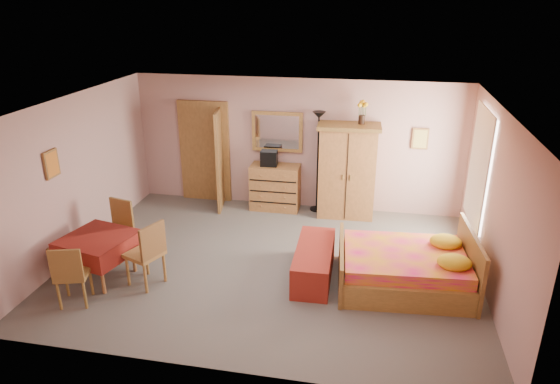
% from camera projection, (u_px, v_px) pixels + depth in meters
% --- Properties ---
extents(floor, '(6.50, 6.50, 0.00)m').
position_uv_depth(floor, '(270.00, 264.00, 8.07)').
color(floor, '#625C56').
rests_on(floor, ground).
extents(ceiling, '(6.50, 6.50, 0.00)m').
position_uv_depth(ceiling, '(269.00, 105.00, 7.11)').
color(ceiling, brown).
rests_on(ceiling, wall_back).
extents(wall_back, '(6.50, 0.10, 2.60)m').
position_uv_depth(wall_back, '(296.00, 144.00, 9.87)').
color(wall_back, tan).
rests_on(wall_back, floor).
extents(wall_front, '(6.50, 0.10, 2.60)m').
position_uv_depth(wall_front, '(220.00, 274.00, 5.31)').
color(wall_front, tan).
rests_on(wall_front, floor).
extents(wall_left, '(0.10, 5.00, 2.60)m').
position_uv_depth(wall_left, '(76.00, 176.00, 8.17)').
color(wall_left, tan).
rests_on(wall_left, floor).
extents(wall_right, '(0.10, 5.00, 2.60)m').
position_uv_depth(wall_right, '(496.00, 206.00, 7.01)').
color(wall_right, tan).
rests_on(wall_right, floor).
extents(doorway, '(1.06, 0.12, 2.15)m').
position_uv_depth(doorway, '(205.00, 153.00, 10.28)').
color(doorway, '#9E6B35').
rests_on(doorway, floor).
extents(window, '(0.08, 1.40, 1.95)m').
position_uv_depth(window, '(479.00, 168.00, 8.05)').
color(window, white).
rests_on(window, wall_right).
extents(picture_left, '(0.04, 0.32, 0.42)m').
position_uv_depth(picture_left, '(51.00, 164.00, 7.47)').
color(picture_left, orange).
rests_on(picture_left, wall_left).
extents(picture_back, '(0.30, 0.04, 0.40)m').
position_uv_depth(picture_back, '(420.00, 139.00, 9.33)').
color(picture_back, '#D8BF59').
rests_on(picture_back, wall_back).
extents(chest_of_drawers, '(0.97, 0.49, 0.92)m').
position_uv_depth(chest_of_drawers, '(275.00, 187.00, 10.01)').
color(chest_of_drawers, '#A86E39').
rests_on(chest_of_drawers, floor).
extents(wall_mirror, '(1.01, 0.07, 0.80)m').
position_uv_depth(wall_mirror, '(277.00, 132.00, 9.79)').
color(wall_mirror, silver).
rests_on(wall_mirror, wall_back).
extents(stereo, '(0.34, 0.26, 0.30)m').
position_uv_depth(stereo, '(269.00, 158.00, 9.79)').
color(stereo, black).
rests_on(stereo, chest_of_drawers).
extents(floor_lamp, '(0.29, 0.29, 2.01)m').
position_uv_depth(floor_lamp, '(318.00, 163.00, 9.74)').
color(floor_lamp, black).
rests_on(floor_lamp, floor).
extents(wardrobe, '(1.19, 0.66, 1.83)m').
position_uv_depth(wardrobe, '(347.00, 171.00, 9.52)').
color(wardrobe, '#AB6E39').
rests_on(wardrobe, floor).
extents(sunflower_vase, '(0.18, 0.18, 0.44)m').
position_uv_depth(sunflower_vase, '(362.00, 112.00, 9.14)').
color(sunflower_vase, yellow).
rests_on(sunflower_vase, wardrobe).
extents(bed, '(2.05, 1.68, 0.90)m').
position_uv_depth(bed, '(405.00, 258.00, 7.34)').
color(bed, '#E61669').
rests_on(bed, floor).
extents(bench, '(0.59, 1.49, 0.49)m').
position_uv_depth(bench, '(314.00, 262.00, 7.65)').
color(bench, maroon).
rests_on(bench, floor).
extents(dining_table, '(1.13, 1.13, 0.69)m').
position_uv_depth(dining_table, '(100.00, 257.00, 7.58)').
color(dining_table, maroon).
rests_on(dining_table, floor).
extents(chair_south, '(0.53, 0.53, 0.93)m').
position_uv_depth(chair_south, '(73.00, 273.00, 6.91)').
color(chair_south, olive).
rests_on(chair_south, floor).
extents(chair_north, '(0.53, 0.53, 0.97)m').
position_uv_depth(chair_north, '(115.00, 231.00, 8.11)').
color(chair_north, '#A17636').
rests_on(chair_north, floor).
extents(chair_west, '(0.43, 0.43, 0.94)m').
position_uv_depth(chair_west, '(56.00, 244.00, 7.73)').
color(chair_west, '#945E32').
rests_on(chair_west, floor).
extents(chair_east, '(0.61, 0.61, 1.02)m').
position_uv_depth(chair_east, '(144.00, 253.00, 7.36)').
color(chair_east, '#AF7A3B').
rests_on(chair_east, floor).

